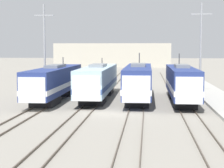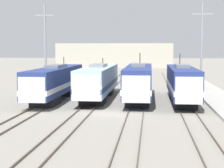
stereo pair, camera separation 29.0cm
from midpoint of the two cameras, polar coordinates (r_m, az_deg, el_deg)
name	(u,v)px [view 2 (the right image)]	position (r m, az deg, el deg)	size (l,w,h in m)	color
ground_plane	(110,113)	(36.07, -0.09, -4.40)	(400.00, 400.00, 0.00)	gray
rail_pair_far_left	(35,111)	(37.56, -11.51, -3.99)	(1.50, 120.00, 0.15)	#4C4238
rail_pair_center_left	(84,111)	(36.40, -4.00, -4.20)	(1.51, 120.00, 0.15)	#4C4238
rail_pair_center_right	(136,112)	(35.89, 3.87, -4.34)	(1.51, 120.00, 0.15)	#4C4238
rail_pair_far_right	(188,113)	(36.06, 11.80, -4.39)	(1.50, 120.00, 0.15)	#4C4238
locomotive_far_left	(55,82)	(44.97, -8.50, 0.30)	(2.95, 18.74, 5.03)	black
locomotive_center_left	(98,81)	(45.44, -1.96, 0.43)	(3.13, 18.14, 4.88)	#232326
locomotive_center_right	(139,82)	(43.95, 4.28, 0.33)	(3.01, 17.39, 5.60)	black
locomotive_far_right	(182,83)	(43.33, 10.83, 0.14)	(2.81, 16.45, 5.53)	black
catenary_tower_left	(45,47)	(51.00, -9.97, 5.52)	(2.63, 0.27, 11.96)	gray
catenary_tower_right	(202,47)	(49.52, 13.66, 5.46)	(2.63, 0.27, 11.96)	gray
depot_building	(115,55)	(126.00, 0.53, 4.43)	(38.09, 11.15, 7.77)	#B2AD9E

